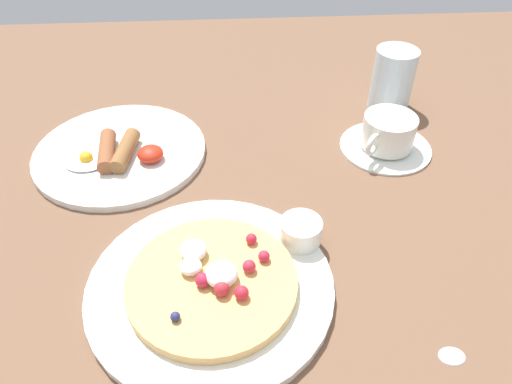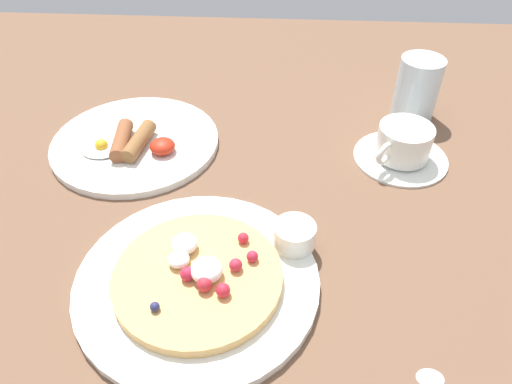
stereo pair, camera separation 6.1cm
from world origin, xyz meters
name	(u,v)px [view 1 (the left image)]	position (x,y,z in m)	size (l,w,h in m)	color
ground_plane	(222,221)	(0.00, 0.00, -0.01)	(2.10, 1.38, 0.03)	brown
pancake_plate	(211,286)	(-0.01, -0.13, 0.01)	(0.29, 0.29, 0.01)	white
pancake_with_berries	(212,281)	(-0.01, -0.13, 0.02)	(0.20, 0.20, 0.04)	#E1AC64
syrup_ramekin	(301,231)	(0.10, -0.07, 0.03)	(0.05, 0.05, 0.03)	white
breakfast_plate	(120,152)	(-0.16, 0.14, 0.01)	(0.27, 0.27, 0.01)	white
fried_breakfast	(117,153)	(-0.16, 0.12, 0.02)	(0.15, 0.09, 0.03)	brown
coffee_saucer	(385,146)	(0.27, 0.13, 0.00)	(0.15, 0.15, 0.01)	white
coffee_cup	(388,131)	(0.26, 0.13, 0.03)	(0.09, 0.09, 0.05)	white
water_glass	(393,79)	(0.30, 0.26, 0.05)	(0.07, 0.07, 0.11)	silver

